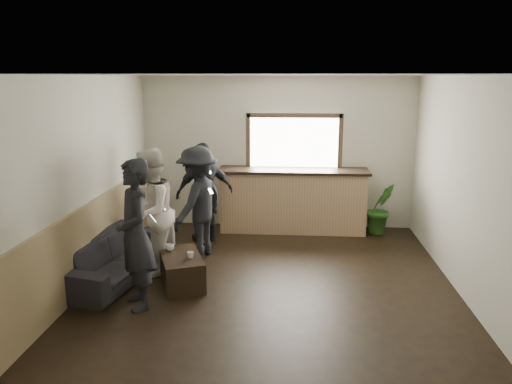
# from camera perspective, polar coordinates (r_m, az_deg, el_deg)

# --- Properties ---
(ground) EXTENTS (5.00, 6.00, 0.01)m
(ground) POSITION_cam_1_polar(r_m,az_deg,el_deg) (6.78, 1.43, -11.14)
(ground) COLOR black
(room_shell) EXTENTS (5.01, 6.01, 2.80)m
(room_shell) POSITION_cam_1_polar(r_m,az_deg,el_deg) (6.40, -5.09, 1.19)
(room_shell) COLOR silver
(room_shell) RESTS_ON ground
(bar_counter) EXTENTS (2.70, 0.68, 2.13)m
(bar_counter) POSITION_cam_1_polar(r_m,az_deg,el_deg) (9.13, 4.25, -0.50)
(bar_counter) COLOR #A67E5A
(bar_counter) RESTS_ON ground
(sofa) EXTENTS (1.22, 2.21, 0.61)m
(sofa) POSITION_cam_1_polar(r_m,az_deg,el_deg) (7.33, -15.60, -7.17)
(sofa) COLOR black
(sofa) RESTS_ON ground
(coffee_table) EXTENTS (0.81, 1.05, 0.41)m
(coffee_table) POSITION_cam_1_polar(r_m,az_deg,el_deg) (6.97, -8.52, -8.76)
(coffee_table) COLOR black
(coffee_table) RESTS_ON ground
(cup_a) EXTENTS (0.16, 0.16, 0.09)m
(cup_a) POSITION_cam_1_polar(r_m,az_deg,el_deg) (7.09, -9.82, -6.26)
(cup_a) COLOR silver
(cup_a) RESTS_ON coffee_table
(cup_b) EXTENTS (0.13, 0.13, 0.08)m
(cup_b) POSITION_cam_1_polar(r_m,az_deg,el_deg) (6.77, -7.51, -7.15)
(cup_b) COLOR silver
(cup_b) RESTS_ON coffee_table
(potted_plant) EXTENTS (0.62, 0.57, 0.92)m
(potted_plant) POSITION_cam_1_polar(r_m,az_deg,el_deg) (9.26, 14.03, -1.81)
(potted_plant) COLOR #2D6623
(potted_plant) RESTS_ON ground
(person_a) EXTENTS (0.72, 0.80, 1.85)m
(person_a) POSITION_cam_1_polar(r_m,az_deg,el_deg) (6.19, -13.64, -4.77)
(person_a) COLOR black
(person_a) RESTS_ON ground
(person_b) EXTENTS (0.84, 0.99, 1.81)m
(person_b) POSITION_cam_1_polar(r_m,az_deg,el_deg) (7.20, -11.97, -2.31)
(person_b) COLOR beige
(person_b) RESTS_ON ground
(person_c) EXTENTS (1.03, 1.29, 1.75)m
(person_c) POSITION_cam_1_polar(r_m,az_deg,el_deg) (7.79, -6.62, -1.16)
(person_c) COLOR black
(person_c) RESTS_ON ground
(person_d) EXTENTS (1.08, 0.85, 1.71)m
(person_d) POSITION_cam_1_polar(r_m,az_deg,el_deg) (8.51, -5.87, -0.08)
(person_d) COLOR black
(person_d) RESTS_ON ground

